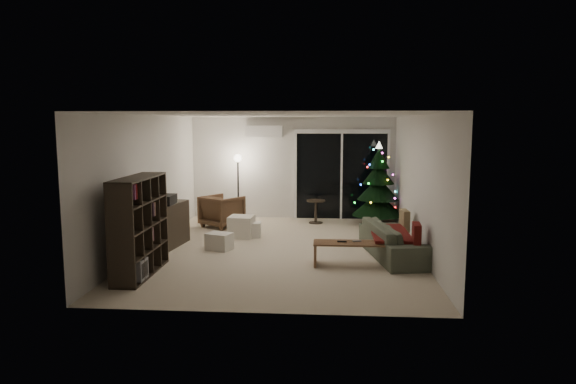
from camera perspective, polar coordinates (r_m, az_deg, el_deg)
name	(u,v)px	position (r m, az deg, el deg)	size (l,w,h in m)	color
room	(309,186)	(10.94, 2.32, 0.64)	(6.50, 7.51, 2.60)	beige
bookshelf	(128,226)	(8.36, -17.39, -3.62)	(0.39, 1.54, 1.54)	black
media_cabinet	(164,226)	(10.04, -13.66, -3.68)	(0.50, 1.33, 0.83)	black
stereo	(163,200)	(9.95, -13.75, -0.83)	(0.42, 0.50, 0.18)	black
armchair	(222,211)	(11.78, -7.35, -2.11)	(0.78, 0.80, 0.73)	brown
ottoman	(241,227)	(10.70, -5.20, -3.85)	(0.49, 0.49, 0.44)	silver
cardboard_box_a	(219,241)	(9.72, -7.64, -5.46)	(0.44, 0.34, 0.32)	beige
cardboard_box_b	(250,230)	(10.73, -4.21, -4.19)	(0.44, 0.33, 0.31)	beige
side_table	(316,212)	(12.15, 3.10, -2.19)	(0.44, 0.44, 0.55)	black
floor_lamp	(238,189)	(12.40, -5.56, 0.31)	(0.25, 0.25, 1.54)	black
sofa	(395,241)	(9.28, 11.83, -5.30)	(2.05, 0.80, 0.60)	#484E40
sofa_throw	(390,233)	(9.23, 11.23, -4.49)	(0.64, 1.48, 0.05)	#3B0F0E
cushion_a	(404,220)	(9.89, 12.81, -3.09)	(0.12, 0.39, 0.39)	#9F865A
cushion_b	(416,235)	(8.64, 14.09, -4.70)	(0.12, 0.39, 0.39)	#3B0F0E
coffee_table	(351,254)	(8.66, 6.99, -6.83)	(1.24, 0.43, 0.39)	brown
remote_a	(342,241)	(8.60, 6.01, -5.49)	(0.16, 0.05, 0.02)	black
remote_b	(357,241)	(8.66, 7.66, -5.42)	(0.14, 0.04, 0.02)	slate
christmas_tree	(378,183)	(12.06, 10.00, 0.96)	(1.20, 1.20, 1.94)	black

